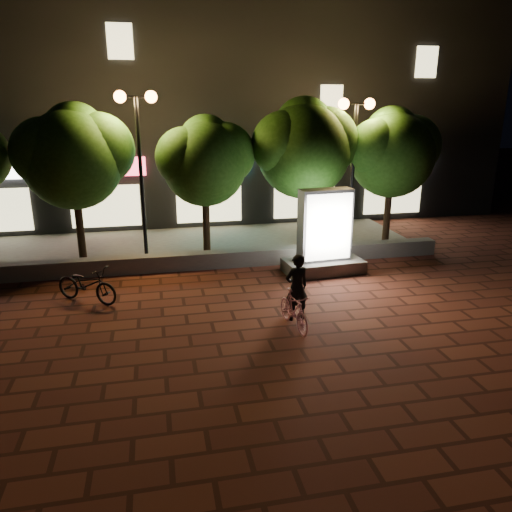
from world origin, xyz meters
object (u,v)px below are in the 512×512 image
object	(u,v)px
tree_left	(74,153)
tree_mid	(206,158)
tree_right	(305,145)
scooter_parked	(87,284)
tree_far_right	(393,150)
ad_kiosk	(324,239)
rider	(297,287)
street_lamp_left	(138,133)
street_lamp_right	(355,135)
scooter_pink	(294,310)

from	to	relation	value
tree_left	tree_mid	distance (m)	4.00
tree_right	scooter_parked	distance (m)	8.29
tree_far_right	ad_kiosk	xyz separation A→B (m)	(-3.31, -2.59, -2.35)
tree_right	rider	bearing A→B (deg)	-108.22
tree_mid	ad_kiosk	bearing A→B (deg)	-39.09
tree_left	street_lamp_left	xyz separation A→B (m)	(1.95, -0.26, 0.58)
tree_left	rider	bearing A→B (deg)	-46.32
street_lamp_right	street_lamp_left	bearing A→B (deg)	180.00
tree_right	tree_far_right	distance (m)	3.20
rider	tree_left	bearing A→B (deg)	-58.83
street_lamp_right	ad_kiosk	world-z (taller)	street_lamp_right
street_lamp_right	tree_right	bearing A→B (deg)	170.90
ad_kiosk	street_lamp_right	bearing A→B (deg)	52.90
tree_mid	ad_kiosk	size ratio (longest dim) A/B	1.78
ad_kiosk	scooter_parked	xyz separation A→B (m)	(-6.70, -0.99, -0.54)
ad_kiosk	tree_mid	bearing A→B (deg)	140.91
tree_mid	tree_right	xyz separation A→B (m)	(3.31, 0.00, 0.35)
scooter_parked	street_lamp_left	bearing A→B (deg)	9.92
tree_left	ad_kiosk	world-z (taller)	tree_left
street_lamp_right	tree_far_right	bearing A→B (deg)	9.61
street_lamp_right	scooter_pink	xyz separation A→B (m)	(-3.71, -5.88, -3.46)
scooter_parked	ad_kiosk	bearing A→B (deg)	-47.94
tree_far_right	street_lamp_right	size ratio (longest dim) A/B	0.96
tree_right	ad_kiosk	distance (m)	3.63
scooter_parked	scooter_pink	bearing A→B (deg)	-84.66
tree_far_right	ad_kiosk	bearing A→B (deg)	-141.99
tree_mid	rider	xyz separation A→B (m)	(1.43, -5.69, -2.41)
tree_right	rider	world-z (taller)	tree_right
tree_far_right	street_lamp_left	world-z (taller)	street_lamp_left
tree_left	tree_mid	world-z (taller)	tree_left
tree_left	ad_kiosk	xyz separation A→B (m)	(7.18, -2.59, -2.42)
tree_right	street_lamp_right	xyz separation A→B (m)	(1.64, -0.26, 0.33)
tree_left	tree_right	world-z (taller)	tree_right
rider	street_lamp_right	bearing A→B (deg)	-135.47
street_lamp_left	scooter_pink	world-z (taller)	street_lamp_left
tree_left	rider	size ratio (longest dim) A/B	3.05
tree_mid	tree_far_right	size ratio (longest dim) A/B	0.95
street_lamp_right	scooter_pink	world-z (taller)	street_lamp_right
tree_mid	street_lamp_right	size ratio (longest dim) A/B	0.90
tree_left	street_lamp_right	bearing A→B (deg)	-1.68
tree_left	ad_kiosk	distance (m)	8.01
tree_mid	ad_kiosk	distance (m)	4.66
ad_kiosk	scooter_pink	xyz separation A→B (m)	(-1.95, -3.55, -0.59)
tree_right	tree_far_right	bearing A→B (deg)	-0.00
tree_left	tree_right	distance (m)	7.30
tree_mid	scooter_parked	world-z (taller)	tree_mid
tree_right	street_lamp_right	size ratio (longest dim) A/B	1.02
tree_right	scooter_parked	xyz separation A→B (m)	(-6.82, -3.58, -3.09)
street_lamp_left	street_lamp_right	size ratio (longest dim) A/B	1.04
ad_kiosk	rider	world-z (taller)	ad_kiosk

